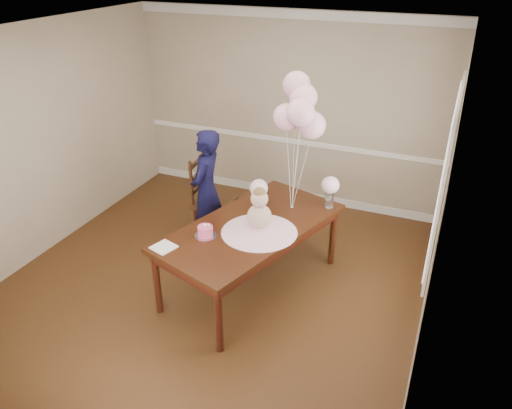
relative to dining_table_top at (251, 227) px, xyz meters
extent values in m
cube|color=#341D0D|center=(-0.42, -0.21, -0.76)|extent=(4.50, 5.00, 0.00)
cube|color=white|center=(-0.42, -0.21, 1.94)|extent=(4.50, 5.00, 0.02)
cube|color=tan|center=(-0.42, 2.29, 0.59)|extent=(4.50, 0.02, 2.70)
cube|color=tan|center=(-0.42, -2.71, 0.59)|extent=(4.50, 0.02, 2.70)
cube|color=tan|center=(-2.67, -0.21, 0.59)|extent=(0.02, 5.00, 2.70)
cube|color=tan|center=(1.83, -0.21, 0.59)|extent=(0.02, 5.00, 2.70)
cube|color=white|center=(-0.42, 2.28, 0.14)|extent=(4.50, 0.02, 0.07)
cube|color=silver|center=(-0.42, 2.28, 1.87)|extent=(4.50, 0.02, 0.12)
cube|color=silver|center=(-0.42, 2.28, -0.70)|extent=(4.50, 0.02, 0.12)
cube|color=white|center=(1.81, 0.29, 0.79)|extent=(0.02, 1.66, 1.56)
cube|color=silver|center=(1.79, 0.29, 0.79)|extent=(0.01, 1.50, 1.40)
cube|color=black|center=(0.00, 0.00, 0.00)|extent=(1.63, 2.31, 0.05)
cube|color=black|center=(0.00, 0.00, -0.08)|extent=(1.50, 2.18, 0.10)
cylinder|color=black|center=(-0.71, -0.78, -0.39)|extent=(0.09, 0.09, 0.73)
cylinder|color=black|center=(0.13, -1.05, -0.39)|extent=(0.09, 0.09, 0.73)
cylinder|color=black|center=(-0.13, 1.05, -0.39)|extent=(0.09, 0.09, 0.73)
cylinder|color=black|center=(0.71, 0.78, -0.39)|extent=(0.09, 0.09, 0.73)
cone|color=#F1B1C8|center=(0.13, -0.10, 0.08)|extent=(1.00, 1.00, 0.10)
sphere|color=pink|center=(0.13, -0.10, 0.21)|extent=(0.25, 0.25, 0.25)
sphere|color=#DCA897|center=(0.13, -0.10, 0.41)|extent=(0.18, 0.18, 0.18)
sphere|color=brown|center=(0.13, -0.10, 0.48)|extent=(0.13, 0.13, 0.13)
cylinder|color=#B5B5BA|center=(-0.34, -0.38, 0.03)|extent=(0.29, 0.29, 0.01)
cylinder|color=#EB4A7E|center=(-0.34, -0.38, 0.09)|extent=(0.20, 0.20, 0.10)
sphere|color=white|center=(-0.34, -0.38, 0.15)|extent=(0.03, 0.03, 0.03)
sphere|color=silver|center=(-0.31, -0.37, 0.15)|extent=(0.03, 0.03, 0.03)
cylinder|color=silver|center=(-0.05, 0.35, 0.11)|extent=(0.13, 0.13, 0.17)
sphere|color=silver|center=(-0.05, 0.35, 0.30)|extent=(0.20, 0.20, 0.20)
cylinder|color=silver|center=(0.65, 0.73, 0.11)|extent=(0.13, 0.13, 0.17)
sphere|color=white|center=(0.65, 0.73, 0.30)|extent=(0.20, 0.20, 0.20)
cube|color=white|center=(-0.62, -0.74, 0.03)|extent=(0.26, 0.26, 0.01)
cylinder|color=#B3B3B8|center=(0.27, 0.52, 0.04)|extent=(0.05, 0.05, 0.02)
sphere|color=#FFB4CC|center=(0.17, 0.55, 1.07)|extent=(0.29, 0.29, 0.29)
sphere|color=#FFB4D3|center=(0.36, 0.43, 1.18)|extent=(0.29, 0.29, 0.29)
sphere|color=#FFB4C6|center=(0.32, 0.61, 1.28)|extent=(0.29, 0.29, 0.29)
sphere|color=#E5A2B9|center=(0.23, 0.66, 1.38)|extent=(0.29, 0.29, 0.29)
sphere|color=#FFB4CE|center=(0.45, 0.55, 1.02)|extent=(0.29, 0.29, 0.29)
cylinder|color=white|center=(0.22, 0.53, 0.48)|extent=(0.09, 0.03, 0.87)
cylinder|color=white|center=(0.32, 0.48, 0.53)|extent=(0.09, 0.09, 0.98)
cylinder|color=silver|center=(0.30, 0.56, 0.58)|extent=(0.05, 0.09, 1.08)
cylinder|color=silver|center=(0.25, 0.59, 0.63)|extent=(0.05, 0.13, 1.18)
cylinder|color=white|center=(0.36, 0.53, 0.45)|extent=(0.16, 0.03, 0.81)
cube|color=#351E0E|center=(-0.87, 0.83, -0.27)|extent=(0.51, 0.51, 0.05)
cylinder|color=#36190E|center=(-1.05, 0.62, -0.53)|extent=(0.05, 0.05, 0.46)
cylinder|color=#3E1611|center=(-0.66, 0.65, -0.53)|extent=(0.05, 0.05, 0.46)
cylinder|color=black|center=(-1.08, 1.01, -0.53)|extent=(0.05, 0.05, 0.46)
cylinder|color=#3E1610|center=(-0.69, 1.04, -0.53)|extent=(0.05, 0.05, 0.46)
cylinder|color=#3C2010|center=(-1.07, 0.62, 0.04)|extent=(0.05, 0.05, 0.60)
cylinder|color=#3E1711|center=(-1.10, 1.01, 0.04)|extent=(0.05, 0.05, 0.60)
cube|color=#371D0F|center=(-1.09, 0.82, -0.09)|extent=(0.06, 0.43, 0.05)
cube|color=#331A0E|center=(-1.09, 0.82, 0.09)|extent=(0.06, 0.43, 0.05)
cube|color=#341C0E|center=(-1.09, 0.82, 0.26)|extent=(0.06, 0.43, 0.05)
imported|color=black|center=(-0.84, 0.58, 0.01)|extent=(0.43, 0.60, 1.54)
camera|label=1|loc=(1.82, -4.20, 2.66)|focal=35.00mm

